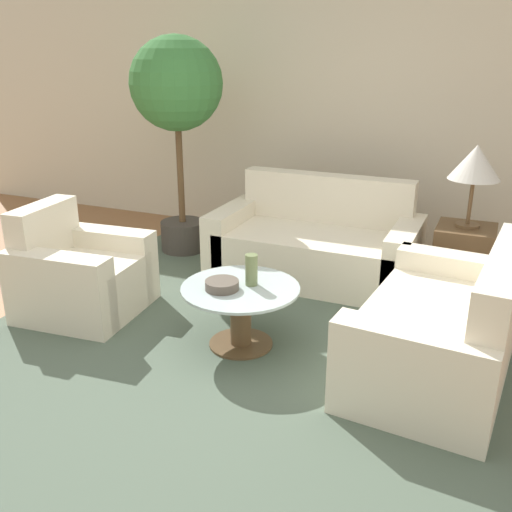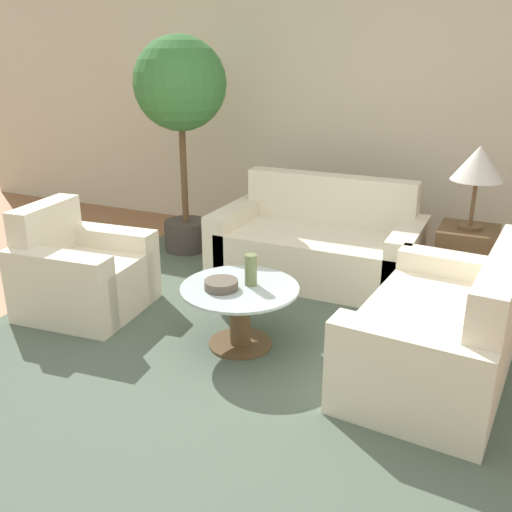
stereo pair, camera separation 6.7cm
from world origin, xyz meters
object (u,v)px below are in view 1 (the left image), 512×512
(loveseat, at_px, (449,334))
(bowl, at_px, (222,285))
(sofa_main, at_px, (317,245))
(potted_plant, at_px, (177,98))
(table_lamp, at_px, (475,164))
(vase, at_px, (251,270))
(coffee_table, at_px, (241,308))
(armchair, at_px, (78,276))

(loveseat, height_order, bowl, loveseat)
(sofa_main, height_order, bowl, sofa_main)
(potted_plant, xyz_separation_m, bowl, (1.24, -1.58, -0.99))
(table_lamp, relative_size, vase, 2.99)
(coffee_table, distance_m, vase, 0.27)
(table_lamp, bearing_deg, vase, -132.29)
(potted_plant, relative_size, vase, 9.58)
(sofa_main, distance_m, coffee_table, 1.40)
(loveseat, relative_size, potted_plant, 0.77)
(vase, bearing_deg, bowl, -134.49)
(coffee_table, height_order, bowl, bowl)
(coffee_table, height_order, potted_plant, potted_plant)
(loveseat, distance_m, coffee_table, 1.30)
(loveseat, xyz_separation_m, bowl, (-1.38, -0.26, 0.18))
(coffee_table, bearing_deg, bowl, -137.13)
(loveseat, relative_size, coffee_table, 1.97)
(loveseat, bearing_deg, table_lamp, -173.56)
(table_lamp, height_order, potted_plant, potted_plant)
(table_lamp, distance_m, vase, 1.87)
(table_lamp, bearing_deg, loveseat, -88.47)
(table_lamp, bearing_deg, potted_plant, 177.39)
(sofa_main, distance_m, armchair, 1.98)
(sofa_main, height_order, table_lamp, table_lamp)
(loveseat, bearing_deg, coffee_table, -77.15)
(armchair, xyz_separation_m, loveseat, (2.63, 0.17, -0.00))
(armchair, distance_m, loveseat, 2.63)
(table_lamp, height_order, vase, table_lamp)
(bowl, bearing_deg, coffee_table, 42.87)
(vase, bearing_deg, table_lamp, 47.71)
(armchair, relative_size, vase, 4.25)
(coffee_table, distance_m, bowl, 0.22)
(coffee_table, bearing_deg, table_lamp, 47.79)
(table_lamp, relative_size, potted_plant, 0.31)
(sofa_main, relative_size, loveseat, 1.13)
(armchair, height_order, potted_plant, potted_plant)
(potted_plant, xyz_separation_m, vase, (1.38, -1.44, -0.92))
(table_lamp, distance_m, potted_plant, 2.61)
(loveseat, xyz_separation_m, table_lamp, (-0.03, 1.20, 0.80))
(coffee_table, bearing_deg, sofa_main, 87.37)
(sofa_main, xyz_separation_m, bowl, (-0.15, -1.48, 0.18))
(potted_plant, bearing_deg, bowl, -52.03)
(sofa_main, bearing_deg, armchair, -135.32)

